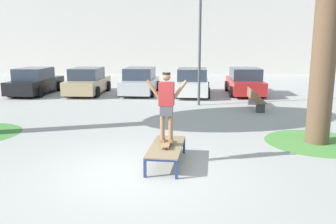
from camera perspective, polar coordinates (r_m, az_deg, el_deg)
ground_plane at (r=8.22m, az=-5.09°, el=-9.69°), size 120.00×120.00×0.00m
building_facade at (r=35.22m, az=-5.55°, el=16.05°), size 41.38×4.00×11.70m
skate_box at (r=8.57m, az=-0.26°, el=-5.83°), size 0.96×1.97×0.46m
skateboard at (r=8.55m, az=-0.25°, el=-5.01°), size 0.27×0.82×0.09m
skater at (r=8.32m, az=-0.25°, el=1.58°), size 1.00×0.31×1.69m
grass_patch_near_right at (r=11.38m, az=22.99°, el=-4.54°), size 3.02×3.02×0.01m
car_black at (r=21.42m, az=-20.80°, el=4.59°), size 2.15×4.31×1.50m
car_tan at (r=20.59m, az=-12.93°, el=4.79°), size 2.03×4.26×1.50m
car_silver at (r=20.22m, az=-4.57°, el=4.93°), size 2.13×4.30×1.50m
car_white at (r=19.70m, az=3.99°, el=4.77°), size 2.14×4.31×1.50m
car_red at (r=20.43m, az=12.38°, el=4.76°), size 2.02×4.25×1.50m
park_bench at (r=16.15m, az=13.99°, el=2.13°), size 0.52×2.41×0.83m
light_post at (r=16.40m, az=5.24°, el=14.39°), size 0.36×0.36×5.83m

